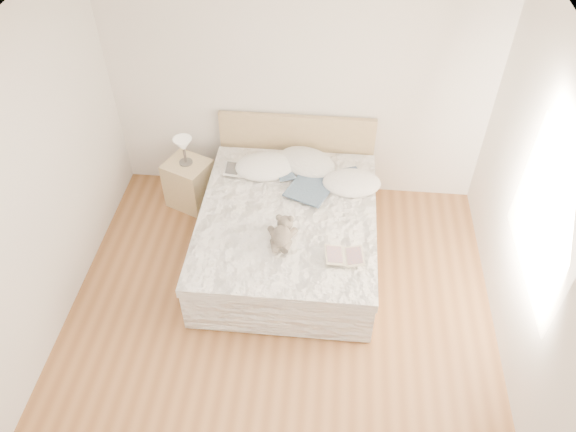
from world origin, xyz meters
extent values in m
cube|color=brown|center=(0.00, 0.00, 0.00)|extent=(4.00, 4.50, 0.00)
cube|color=white|center=(0.00, 0.00, 2.70)|extent=(4.00, 4.50, 0.00)
cube|color=silver|center=(0.00, 2.25, 1.35)|extent=(4.00, 0.02, 2.70)
cube|color=silver|center=(-2.00, 0.00, 1.35)|extent=(0.02, 4.50, 2.70)
cube|color=silver|center=(2.00, 0.00, 1.35)|extent=(0.02, 4.50, 2.70)
cube|color=white|center=(1.99, 0.30, 1.45)|extent=(0.02, 1.30, 1.10)
cube|color=tan|center=(0.00, 1.15, 0.10)|extent=(1.68, 2.08, 0.20)
cube|color=white|center=(0.00, 1.15, 0.35)|extent=(1.60, 2.00, 0.30)
cube|color=white|center=(0.00, 1.10, 0.54)|extent=(1.72, 2.05, 0.10)
cube|color=tan|center=(0.00, 2.19, 0.50)|extent=(1.70, 0.06, 1.00)
cube|color=tan|center=(-1.17, 1.82, 0.28)|extent=(0.57, 0.54, 0.56)
cylinder|color=#4C4841|center=(-1.18, 1.84, 0.57)|extent=(0.15, 0.15, 0.02)
cylinder|color=#3D3733|center=(-1.18, 1.84, 0.68)|extent=(0.03, 0.03, 0.20)
cone|color=silver|center=(-1.18, 1.84, 0.81)|extent=(0.22, 0.22, 0.15)
ellipsoid|color=white|center=(-0.30, 1.76, 0.64)|extent=(0.71, 0.56, 0.19)
ellipsoid|color=silver|center=(0.13, 1.87, 0.64)|extent=(0.78, 0.70, 0.19)
ellipsoid|color=white|center=(0.61, 1.58, 0.64)|extent=(0.62, 0.46, 0.18)
cube|color=silver|center=(-0.55, 1.69, 0.63)|extent=(0.35, 0.25, 0.03)
cube|color=beige|center=(0.56, 0.57, 0.63)|extent=(0.38, 0.28, 0.02)
camera|label=1|loc=(0.38, -2.82, 4.35)|focal=35.00mm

